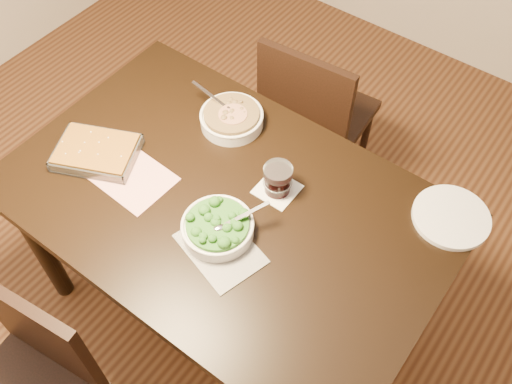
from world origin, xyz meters
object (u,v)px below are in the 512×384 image
(stew_bowl, at_px, (232,118))
(baking_dish, at_px, (97,152))
(chair_near, at_px, (32,381))
(table, at_px, (226,217))
(dinner_plate, at_px, (451,217))
(wine_tumbler, at_px, (278,179))
(chair_far, at_px, (313,114))
(broccoli_bowl, at_px, (218,227))

(stew_bowl, distance_m, baking_dish, 0.47)
(chair_near, bearing_deg, baking_dish, 106.21)
(stew_bowl, xyz_separation_m, baking_dish, (-0.26, -0.39, -0.01))
(table, bearing_deg, dinner_plate, 30.96)
(dinner_plate, bearing_deg, wine_tumbler, -155.16)
(stew_bowl, distance_m, wine_tumbler, 0.33)
(chair_far, bearing_deg, wine_tumbler, 106.05)
(baking_dish, distance_m, wine_tumbler, 0.61)
(chair_near, bearing_deg, table, 68.88)
(baking_dish, bearing_deg, dinner_plate, 0.03)
(table, height_order, baking_dish, baking_dish)
(table, xyz_separation_m, dinner_plate, (0.60, 0.36, 0.10))
(dinner_plate, bearing_deg, baking_dish, -155.71)
(stew_bowl, height_order, wine_tumbler, wine_tumbler)
(wine_tumbler, xyz_separation_m, dinner_plate, (0.49, 0.23, -0.05))
(wine_tumbler, relative_size, chair_far, 0.12)
(chair_far, bearing_deg, chair_near, 82.36)
(wine_tumbler, bearing_deg, chair_near, -108.87)
(stew_bowl, relative_size, chair_far, 0.29)
(table, height_order, chair_near, chair_near)
(baking_dish, bearing_deg, wine_tumbler, -0.46)
(baking_dish, xyz_separation_m, chair_far, (0.34, 0.83, -0.30))
(table, distance_m, wine_tumbler, 0.23)
(dinner_plate, xyz_separation_m, chair_far, (-0.71, 0.35, -0.28))
(table, distance_m, chair_far, 0.74)
(broccoli_bowl, relative_size, baking_dish, 0.73)
(wine_tumbler, distance_m, chair_near, 0.97)
(table, xyz_separation_m, chair_near, (-0.19, -0.73, -0.19))
(stew_bowl, bearing_deg, chair_near, -90.12)
(stew_bowl, distance_m, dinner_plate, 0.79)
(broccoli_bowl, xyz_separation_m, chair_far, (-0.17, 0.82, -0.30))
(stew_bowl, xyz_separation_m, chair_far, (0.07, 0.44, -0.30))
(stew_bowl, relative_size, broccoli_bowl, 1.06)
(wine_tumbler, xyz_separation_m, chair_near, (-0.30, -0.86, -0.34))
(table, relative_size, broccoli_bowl, 6.01)
(dinner_plate, relative_size, chair_near, 0.29)
(broccoli_bowl, height_order, chair_far, chair_far)
(table, relative_size, wine_tumbler, 13.83)
(stew_bowl, height_order, baking_dish, stew_bowl)
(chair_near, relative_size, chair_far, 0.98)
(broccoli_bowl, bearing_deg, dinner_plate, 40.80)
(baking_dish, bearing_deg, table, -10.08)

